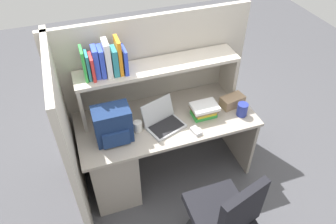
{
  "coord_description": "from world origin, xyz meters",
  "views": [
    {
      "loc": [
        -0.68,
        -2.0,
        2.65
      ],
      "look_at": [
        0.0,
        -0.05,
        0.85
      ],
      "focal_mm": 33.87,
      "sensor_mm": 36.0,
      "label": 1
    }
  ],
  "objects_px": {
    "laptop": "(163,121)",
    "office_chair": "(222,220)",
    "computer_mouse": "(196,131)",
    "tissue_box": "(232,101)",
    "paper_cup": "(138,126)",
    "snack_canister": "(242,109)",
    "backpack": "(113,125)"
  },
  "relations": [
    {
      "from": "laptop",
      "to": "office_chair",
      "type": "bearing_deg",
      "value": -76.29
    },
    {
      "from": "computer_mouse",
      "to": "tissue_box",
      "type": "xyz_separation_m",
      "value": [
        0.46,
        0.23,
        0.03
      ]
    },
    {
      "from": "office_chair",
      "to": "paper_cup",
      "type": "bearing_deg",
      "value": -79.72
    },
    {
      "from": "snack_canister",
      "to": "office_chair",
      "type": "height_order",
      "value": "office_chair"
    },
    {
      "from": "tissue_box",
      "to": "office_chair",
      "type": "relative_size",
      "value": 0.24
    },
    {
      "from": "paper_cup",
      "to": "office_chair",
      "type": "relative_size",
      "value": 0.1
    },
    {
      "from": "backpack",
      "to": "computer_mouse",
      "type": "height_order",
      "value": "backpack"
    },
    {
      "from": "backpack",
      "to": "office_chair",
      "type": "xyz_separation_m",
      "value": [
        0.64,
        -0.82,
        -0.49
      ]
    },
    {
      "from": "laptop",
      "to": "tissue_box",
      "type": "height_order",
      "value": "laptop"
    },
    {
      "from": "backpack",
      "to": "computer_mouse",
      "type": "xyz_separation_m",
      "value": [
        0.67,
        -0.16,
        -0.14
      ]
    },
    {
      "from": "tissue_box",
      "to": "office_chair",
      "type": "height_order",
      "value": "office_chair"
    },
    {
      "from": "tissue_box",
      "to": "laptop",
      "type": "bearing_deg",
      "value": 172.99
    },
    {
      "from": "computer_mouse",
      "to": "paper_cup",
      "type": "xyz_separation_m",
      "value": [
        -0.46,
        0.19,
        0.03
      ]
    },
    {
      "from": "laptop",
      "to": "paper_cup",
      "type": "xyz_separation_m",
      "value": [
        -0.22,
        0.01,
        -0.01
      ]
    },
    {
      "from": "computer_mouse",
      "to": "snack_canister",
      "type": "distance_m",
      "value": 0.49
    },
    {
      "from": "office_chair",
      "to": "computer_mouse",
      "type": "bearing_deg",
      "value": -109.64
    },
    {
      "from": "backpack",
      "to": "tissue_box",
      "type": "relative_size",
      "value": 1.42
    },
    {
      "from": "paper_cup",
      "to": "office_chair",
      "type": "xyz_separation_m",
      "value": [
        0.43,
        -0.85,
        -0.38
      ]
    },
    {
      "from": "paper_cup",
      "to": "backpack",
      "type": "bearing_deg",
      "value": -171.86
    },
    {
      "from": "computer_mouse",
      "to": "office_chair",
      "type": "relative_size",
      "value": 0.11
    },
    {
      "from": "laptop",
      "to": "tissue_box",
      "type": "bearing_deg",
      "value": 3.53
    },
    {
      "from": "computer_mouse",
      "to": "office_chair",
      "type": "xyz_separation_m",
      "value": [
        -0.04,
        -0.66,
        -0.35
      ]
    },
    {
      "from": "backpack",
      "to": "snack_canister",
      "type": "xyz_separation_m",
      "value": [
        1.16,
        -0.08,
        -0.09
      ]
    },
    {
      "from": "tissue_box",
      "to": "computer_mouse",
      "type": "bearing_deg",
      "value": -164.51
    },
    {
      "from": "snack_canister",
      "to": "backpack",
      "type": "bearing_deg",
      "value": 175.79
    },
    {
      "from": "backpack",
      "to": "tissue_box",
      "type": "distance_m",
      "value": 1.14
    },
    {
      "from": "laptop",
      "to": "paper_cup",
      "type": "relative_size",
      "value": 4.16
    },
    {
      "from": "laptop",
      "to": "computer_mouse",
      "type": "bearing_deg",
      "value": -37.02
    },
    {
      "from": "paper_cup",
      "to": "snack_canister",
      "type": "bearing_deg",
      "value": -6.95
    },
    {
      "from": "tissue_box",
      "to": "backpack",
      "type": "bearing_deg",
      "value": 172.68
    },
    {
      "from": "tissue_box",
      "to": "paper_cup",
      "type": "bearing_deg",
      "value": 171.55
    },
    {
      "from": "computer_mouse",
      "to": "tissue_box",
      "type": "bearing_deg",
      "value": 12.45
    }
  ]
}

